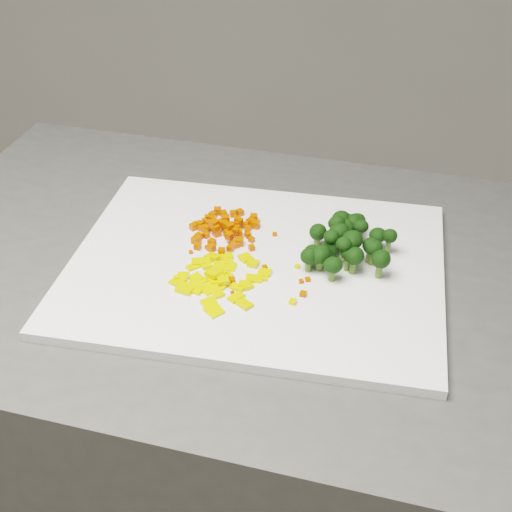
% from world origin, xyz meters
% --- Properties ---
extents(counter_block, '(0.92, 0.67, 0.90)m').
position_xyz_m(counter_block, '(0.11, 0.51, 0.45)').
color(counter_block, '#494947').
rests_on(counter_block, ground).
extents(cutting_board, '(0.47, 0.37, 0.01)m').
position_xyz_m(cutting_board, '(0.16, 0.49, 0.91)').
color(cutting_board, white).
rests_on(cutting_board, counter_block).
extents(carrot_pile, '(0.10, 0.10, 0.03)m').
position_xyz_m(carrot_pile, '(0.11, 0.55, 0.93)').
color(carrot_pile, '#CF3B02').
rests_on(carrot_pile, cutting_board).
extents(pepper_pile, '(0.12, 0.12, 0.02)m').
position_xyz_m(pepper_pile, '(0.13, 0.44, 0.92)').
color(pepper_pile, yellow).
rests_on(pepper_pile, cutting_board).
extents(broccoli_pile, '(0.12, 0.12, 0.06)m').
position_xyz_m(broccoli_pile, '(0.27, 0.53, 0.94)').
color(broccoli_pile, black).
rests_on(broccoli_pile, cutting_board).
extents(carrot_cube_0, '(0.01, 0.01, 0.01)m').
position_xyz_m(carrot_cube_0, '(0.12, 0.56, 0.92)').
color(carrot_cube_0, '#CF3B02').
rests_on(carrot_cube_0, carrot_pile).
extents(carrot_cube_1, '(0.01, 0.01, 0.01)m').
position_xyz_m(carrot_cube_1, '(0.15, 0.52, 0.92)').
color(carrot_cube_1, '#CF3B02').
rests_on(carrot_cube_1, carrot_pile).
extents(carrot_cube_2, '(0.01, 0.01, 0.01)m').
position_xyz_m(carrot_cube_2, '(0.08, 0.58, 0.92)').
color(carrot_cube_2, '#CF3B02').
rests_on(carrot_cube_2, carrot_pile).
extents(carrot_cube_3, '(0.01, 0.01, 0.01)m').
position_xyz_m(carrot_cube_3, '(0.12, 0.56, 0.92)').
color(carrot_cube_3, '#CF3B02').
rests_on(carrot_cube_3, carrot_pile).
extents(carrot_cube_4, '(0.01, 0.01, 0.01)m').
position_xyz_m(carrot_cube_4, '(0.11, 0.56, 0.93)').
color(carrot_cube_4, '#CF3B02').
rests_on(carrot_cube_4, carrot_pile).
extents(carrot_cube_5, '(0.01, 0.01, 0.01)m').
position_xyz_m(carrot_cube_5, '(0.13, 0.52, 0.92)').
color(carrot_cube_5, '#CF3B02').
rests_on(carrot_cube_5, carrot_pile).
extents(carrot_cube_6, '(0.01, 0.01, 0.01)m').
position_xyz_m(carrot_cube_6, '(0.12, 0.59, 0.92)').
color(carrot_cube_6, '#CF3B02').
rests_on(carrot_cube_6, carrot_pile).
extents(carrot_cube_7, '(0.01, 0.01, 0.01)m').
position_xyz_m(carrot_cube_7, '(0.12, 0.54, 0.92)').
color(carrot_cube_7, '#CF3B02').
rests_on(carrot_cube_7, carrot_pile).
extents(carrot_cube_8, '(0.01, 0.01, 0.01)m').
position_xyz_m(carrot_cube_8, '(0.11, 0.55, 0.92)').
color(carrot_cube_8, '#CF3B02').
rests_on(carrot_cube_8, carrot_pile).
extents(carrot_cube_9, '(0.01, 0.01, 0.01)m').
position_xyz_m(carrot_cube_9, '(0.15, 0.57, 0.92)').
color(carrot_cube_9, '#CF3B02').
rests_on(carrot_cube_9, carrot_pile).
extents(carrot_cube_10, '(0.01, 0.01, 0.01)m').
position_xyz_m(carrot_cube_10, '(0.13, 0.52, 0.92)').
color(carrot_cube_10, '#CF3B02').
rests_on(carrot_cube_10, carrot_pile).
extents(carrot_cube_11, '(0.01, 0.01, 0.01)m').
position_xyz_m(carrot_cube_11, '(0.07, 0.55, 0.92)').
color(carrot_cube_11, '#CF3B02').
rests_on(carrot_cube_11, carrot_pile).
extents(carrot_cube_12, '(0.01, 0.01, 0.01)m').
position_xyz_m(carrot_cube_12, '(0.15, 0.57, 0.92)').
color(carrot_cube_12, '#CF3B02').
rests_on(carrot_cube_12, carrot_pile).
extents(carrot_cube_13, '(0.01, 0.01, 0.01)m').
position_xyz_m(carrot_cube_13, '(0.13, 0.54, 0.92)').
color(carrot_cube_13, '#CF3B02').
rests_on(carrot_cube_13, carrot_pile).
extents(carrot_cube_14, '(0.01, 0.01, 0.01)m').
position_xyz_m(carrot_cube_14, '(0.08, 0.50, 0.92)').
color(carrot_cube_14, '#CF3B02').
rests_on(carrot_cube_14, carrot_pile).
extents(carrot_cube_15, '(0.01, 0.01, 0.01)m').
position_xyz_m(carrot_cube_15, '(0.11, 0.59, 0.92)').
color(carrot_cube_15, '#CF3B02').
rests_on(carrot_cube_15, carrot_pile).
extents(carrot_cube_16, '(0.01, 0.01, 0.01)m').
position_xyz_m(carrot_cube_16, '(0.08, 0.56, 0.92)').
color(carrot_cube_16, '#CF3B02').
rests_on(carrot_cube_16, carrot_pile).
extents(carrot_cube_17, '(0.01, 0.01, 0.01)m').
position_xyz_m(carrot_cube_17, '(0.10, 0.52, 0.92)').
color(carrot_cube_17, '#CF3B02').
rests_on(carrot_cube_17, carrot_pile).
extents(carrot_cube_18, '(0.01, 0.01, 0.01)m').
position_xyz_m(carrot_cube_18, '(0.09, 0.53, 0.92)').
color(carrot_cube_18, '#CF3B02').
rests_on(carrot_cube_18, carrot_pile).
extents(carrot_cube_19, '(0.01, 0.01, 0.01)m').
position_xyz_m(carrot_cube_19, '(0.14, 0.54, 0.92)').
color(carrot_cube_19, '#CF3B02').
rests_on(carrot_cube_19, carrot_pile).
extents(carrot_cube_20, '(0.01, 0.01, 0.01)m').
position_xyz_m(carrot_cube_20, '(0.12, 0.56, 0.92)').
color(carrot_cube_20, '#CF3B02').
rests_on(carrot_cube_20, carrot_pile).
extents(carrot_cube_21, '(0.01, 0.01, 0.01)m').
position_xyz_m(carrot_cube_21, '(0.13, 0.52, 0.92)').
color(carrot_cube_21, '#CF3B02').
rests_on(carrot_cube_21, carrot_pile).
extents(carrot_cube_22, '(0.01, 0.01, 0.01)m').
position_xyz_m(carrot_cube_22, '(0.10, 0.50, 0.92)').
color(carrot_cube_22, '#CF3B02').
rests_on(carrot_cube_22, carrot_pile).
extents(carrot_cube_23, '(0.01, 0.01, 0.01)m').
position_xyz_m(carrot_cube_23, '(0.08, 0.57, 0.92)').
color(carrot_cube_23, '#CF3B02').
rests_on(carrot_cube_23, carrot_pile).
extents(carrot_cube_24, '(0.01, 0.01, 0.01)m').
position_xyz_m(carrot_cube_24, '(0.11, 0.54, 0.92)').
color(carrot_cube_24, '#CF3B02').
rests_on(carrot_cube_24, carrot_pile).
extents(carrot_cube_25, '(0.01, 0.01, 0.01)m').
position_xyz_m(carrot_cube_25, '(0.11, 0.55, 0.92)').
color(carrot_cube_25, '#CF3B02').
rests_on(carrot_cube_25, carrot_pile).
extents(carrot_cube_26, '(0.01, 0.01, 0.01)m').
position_xyz_m(carrot_cube_26, '(0.14, 0.58, 0.92)').
color(carrot_cube_26, '#CF3B02').
rests_on(carrot_cube_26, carrot_pile).
extents(carrot_cube_27, '(0.01, 0.01, 0.01)m').
position_xyz_m(carrot_cube_27, '(0.10, 0.56, 0.92)').
color(carrot_cube_27, '#CF3B02').
rests_on(carrot_cube_27, carrot_pile).
extents(carrot_cube_28, '(0.01, 0.01, 0.01)m').
position_xyz_m(carrot_cube_28, '(0.12, 0.54, 0.92)').
color(carrot_cube_28, '#CF3B02').
rests_on(carrot_cube_28, carrot_pile).
extents(carrot_cube_29, '(0.01, 0.01, 0.01)m').
position_xyz_m(carrot_cube_29, '(0.12, 0.56, 0.92)').
color(carrot_cube_29, '#CF3B02').
rests_on(carrot_cube_29, carrot_pile).
extents(carrot_cube_30, '(0.01, 0.01, 0.01)m').
position_xyz_m(carrot_cube_30, '(0.14, 0.55, 0.92)').
color(carrot_cube_30, '#CF3B02').
rests_on(carrot_cube_30, carrot_pile).
extents(carrot_cube_31, '(0.01, 0.01, 0.01)m').
position_xyz_m(carrot_cube_31, '(0.12, 0.56, 0.92)').
color(carrot_cube_31, '#CF3B02').
rests_on(carrot_cube_31, carrot_pile).
extents(carrot_cube_32, '(0.01, 0.01, 0.01)m').
position_xyz_m(carrot_cube_32, '(0.08, 0.52, 0.92)').
color(carrot_cube_32, '#CF3B02').
rests_on(carrot_cube_32, carrot_pile).
extents(carrot_cube_33, '(0.01, 0.01, 0.01)m').
position_xyz_m(carrot_cube_33, '(0.06, 0.55, 0.92)').
color(carrot_cube_33, '#CF3B02').
rests_on(carrot_cube_33, carrot_pile).
extents(carrot_cube_34, '(0.01, 0.01, 0.01)m').
position_xyz_m(carrot_cube_34, '(0.10, 0.54, 0.92)').
color(carrot_cube_34, '#CF3B02').
rests_on(carrot_cube_34, carrot_pile).
extents(carrot_cube_35, '(0.01, 0.01, 0.01)m').
position_xyz_m(carrot_cube_35, '(0.08, 0.55, 0.92)').
color(carrot_cube_35, '#CF3B02').
rests_on(carrot_cube_35, carrot_pile).
extents(carrot_cube_36, '(0.01, 0.01, 0.01)m').
position_xyz_m(carrot_cube_36, '(0.14, 0.58, 0.92)').
color(carrot_cube_36, '#CF3B02').
rests_on(carrot_cube_36, carrot_pile).
extents(carrot_cube_37, '(0.01, 0.01, 0.01)m').
position_xyz_m(carrot_cube_37, '(0.12, 0.50, 0.92)').
color(carrot_cube_37, '#CF3B02').
rests_on(carrot_cube_37, carrot_pile).
extents(carrot_cube_38, '(0.01, 0.01, 0.01)m').
position_xyz_m(carrot_cube_38, '(0.13, 0.57, 0.92)').
color(carrot_cube_38, '#CF3B02').
rests_on(carrot_cube_38, carrot_pile).
extents(carrot_cube_39, '(0.01, 0.01, 0.01)m').
position_xyz_m(carrot_cube_39, '(0.11, 0.54, 0.92)').
color(carrot_cube_39, '#CF3B02').
rests_on(carrot_cube_39, carrot_pile).
extents(carrot_cube_40, '(0.01, 0.01, 0.01)m').
position_xyz_m(carrot_cube_40, '(0.12, 0.55, 0.92)').
color(carrot_cube_40, '#CF3B02').
rests_on(carrot_cube_40, carrot_pile).
extents(carrot_cube_41, '(0.01, 0.01, 0.01)m').
position_xyz_m(carrot_cube_41, '(0.12, 0.53, 0.92)').
color(carrot_cube_41, '#CF3B02').
rests_on(carrot_cube_41, carrot_pile).
extents(carrot_cube_42, '(0.01, 0.01, 0.01)m').
position_xyz_m(carrot_cube_42, '(0.10, 0.54, 0.92)').
color(carrot_cube_42, '#CF3B02').
rests_on(carrot_cube_42, carrot_pile).
extents(carrot_cube_43, '(0.01, 0.01, 0.01)m').
position_xyz_m(carrot_cube_43, '(0.08, 0.53, 0.92)').
color(carrot_cube_43, '#CF3B02').
rests_on(carrot_cube_43, carrot_pile).
extents(carrot_cube_44, '(0.01, 0.01, 0.01)m').
position_xyz_m(carrot_cube_44, '(0.09, 0.56, 0.92)').
color(carrot_cube_44, '#CF3B02').
rests_on(carrot_cube_44, carrot_pile).
extents(carrot_cube_45, '(0.01, 0.01, 0.01)m').
position_xyz_m(carrot_cube_45, '(0.07, 0.55, 0.92)').
color(carrot_cube_45, '#CF3B02').
rests_on(carrot_cube_45, carrot_pile).
extents(carrot_cube_46, '(0.01, 0.01, 0.01)m').
position_xyz_m(carrot_cube_46, '(0.07, 0.55, 0.92)').
color(carrot_cube_46, '#CF3B02').
rests_on(carrot_cube_46, carrot_pile).
extents(carrot_cube_47, '(0.01, 0.01, 0.01)m').
position_xyz_m(carrot_cube_47, '(0.08, 0.54, 0.92)').
color(carrot_cube_47, '#CF3B02').
rests_on(carrot_cube_47, carrot_pile).
extents(carrot_cube_48, '(0.01, 0.01, 0.01)m').
position_xyz_m(carrot_cube_48, '(0.08, 0.57, 0.92)').
color(carrot_cube_48, '#CF3B02').
rests_on(carrot_cube_48, carrot_pile).
extents(carrot_cube_49, '(0.01, 0.01, 0.01)m').
position_xyz_m(carrot_cube_49, '(0.10, 0.55, 0.92)').
color(carrot_cube_49, '#CF3B02').
rests_on(carrot_cube_49, carrot_pile).
extents(carrot_cube_50, '(0.01, 0.01, 0.01)m').
position_xyz_m(carrot_cube_50, '(0.09, 0.59, 0.92)').
color(carrot_cube_50, '#CF3B02').
rests_on(carrot_cube_50, carrot_pile).
extents(carrot_cube_51, '(0.01, 0.01, 0.01)m').
position_xyz_m(carrot_cube_51, '(0.15, 0.53, 0.92)').
color(carrot_cube_51, '#CF3B02').
rests_on(carrot_cube_51, carrot_pile).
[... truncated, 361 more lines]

